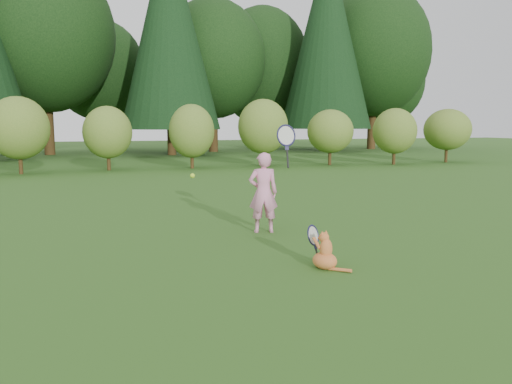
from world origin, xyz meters
name	(u,v)px	position (x,y,z in m)	size (l,w,h in m)	color
ground	(260,248)	(0.00, 0.00, 0.00)	(100.00, 100.00, 0.00)	#2A5517
shrub_row	(154,134)	(0.00, 13.00, 1.40)	(28.00, 3.00, 2.80)	#507524
woodland_backdrop	(131,21)	(0.00, 23.00, 7.50)	(48.00, 10.00, 15.00)	black
child	(264,191)	(0.40, 0.99, 0.69)	(0.76, 0.51, 1.96)	pink
cat	(324,249)	(0.44, -1.21, 0.24)	(0.44, 0.69, 0.64)	#C56326
tennis_ball	(193,176)	(-0.95, 0.06, 1.07)	(0.07, 0.07, 0.07)	#A8DD1A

